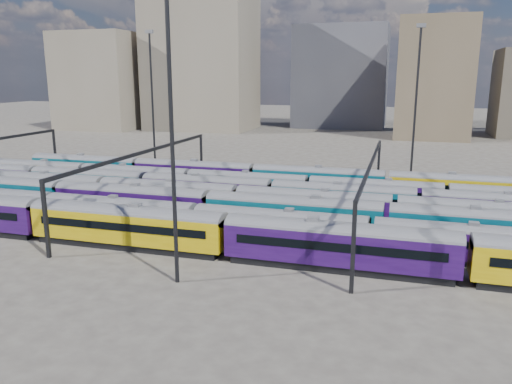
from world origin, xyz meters
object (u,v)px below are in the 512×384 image
(rake_0, at_px, (339,240))
(rake_1, at_px, (371,231))
(mast_2, at_px, (171,123))
(rake_2, at_px, (131,198))

(rake_0, xyz_separation_m, rake_1, (2.65, 5.00, -0.40))
(rake_1, xyz_separation_m, mast_2, (-15.89, -12.00, 11.50))
(rake_2, height_order, mast_2, mast_2)
(rake_1, height_order, rake_2, rake_2)
(rake_0, xyz_separation_m, mast_2, (-13.24, -7.00, 11.11))
(rake_0, height_order, mast_2, mast_2)
(rake_0, distance_m, rake_2, 29.24)
(rake_1, height_order, mast_2, mast_2)
(rake_1, bearing_deg, mast_2, -142.94)
(rake_0, xyz_separation_m, rake_2, (-27.48, 10.00, -0.16))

